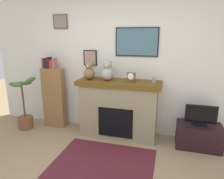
# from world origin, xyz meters

# --- Properties ---
(back_wall) EXTENTS (5.20, 0.15, 2.60)m
(back_wall) POSITION_xyz_m (0.00, 2.00, 1.30)
(back_wall) COLOR silver
(back_wall) RESTS_ON ground_plane
(fireplace) EXTENTS (1.48, 0.54, 1.05)m
(fireplace) POSITION_xyz_m (0.10, 1.70, 0.53)
(fireplace) COLOR gray
(fireplace) RESTS_ON ground_plane
(bookshelf) EXTENTS (0.44, 0.16, 1.42)m
(bookshelf) POSITION_xyz_m (-1.26, 1.74, 0.65)
(bookshelf) COLOR brown
(bookshelf) RESTS_ON ground_plane
(potted_plant) EXTENTS (0.56, 0.53, 1.05)m
(potted_plant) POSITION_xyz_m (-1.77, 1.48, 0.38)
(potted_plant) COLOR brown
(potted_plant) RESTS_ON ground_plane
(tv_stand) EXTENTS (0.71, 0.40, 0.40)m
(tv_stand) POSITION_xyz_m (1.48, 1.64, 0.20)
(tv_stand) COLOR black
(tv_stand) RESTS_ON ground_plane
(television) EXTENTS (0.49, 0.14, 0.34)m
(television) POSITION_xyz_m (1.48, 1.64, 0.56)
(television) COLOR black
(television) RESTS_ON tv_stand
(area_rug) EXTENTS (1.46, 1.12, 0.01)m
(area_rug) POSITION_xyz_m (0.10, 0.78, 0.00)
(area_rug) COLOR #521C26
(area_rug) RESTS_ON ground_plane
(candle_jar) EXTENTS (0.06, 0.06, 0.10)m
(candle_jar) POSITION_xyz_m (0.70, 1.68, 1.10)
(candle_jar) COLOR gray
(candle_jar) RESTS_ON fireplace
(mantel_clock) EXTENTS (0.14, 0.10, 0.16)m
(mantel_clock) POSITION_xyz_m (0.32, 1.68, 1.12)
(mantel_clock) COLOR brown
(mantel_clock) RESTS_ON fireplace
(teddy_bear_brown) EXTENTS (0.21, 0.21, 0.33)m
(teddy_bear_brown) POSITION_xyz_m (-0.46, 1.68, 1.19)
(teddy_bear_brown) COLOR olive
(teddy_bear_brown) RESTS_ON fireplace
(teddy_bear_tan) EXTENTS (0.23, 0.23, 0.37)m
(teddy_bear_tan) POSITION_xyz_m (-0.11, 1.68, 1.21)
(teddy_bear_tan) COLOR #9C9F8F
(teddy_bear_tan) RESTS_ON fireplace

